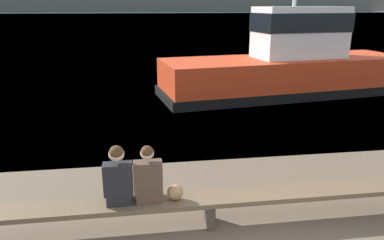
# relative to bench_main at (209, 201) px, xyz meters

# --- Properties ---
(water_surface) EXTENTS (240.00, 240.00, 0.00)m
(water_surface) POSITION_rel_bench_main_xyz_m (0.63, 122.54, -0.41)
(water_surface) COLOR #426B8E
(water_surface) RESTS_ON ground
(far_shoreline) EXTENTS (600.00, 12.00, 7.42)m
(far_shoreline) POSITION_rel_bench_main_xyz_m (0.63, 185.48, 3.30)
(far_shoreline) COLOR #4C4C42
(far_shoreline) RESTS_ON ground
(bench_main) EXTENTS (8.57, 0.51, 0.49)m
(bench_main) POSITION_rel_bench_main_xyz_m (0.00, 0.00, 0.00)
(bench_main) COLOR brown
(bench_main) RESTS_ON ground
(person_left) EXTENTS (0.43, 0.37, 0.96)m
(person_left) POSITION_rel_bench_main_xyz_m (-1.40, -0.00, 0.51)
(person_left) COLOR black
(person_left) RESTS_ON bench_main
(person_right) EXTENTS (0.43, 0.36, 0.93)m
(person_right) POSITION_rel_bench_main_xyz_m (-0.96, -0.00, 0.48)
(person_right) COLOR #4C382D
(person_right) RESTS_ON bench_main
(shopping_bag) EXTENTS (0.25, 0.19, 0.25)m
(shopping_bag) POSITION_rel_bench_main_xyz_m (-0.55, -0.02, 0.21)
(shopping_bag) COLOR #9E754C
(shopping_bag) RESTS_ON bench_main
(tugboat_red) EXTENTS (10.24, 4.37, 6.29)m
(tugboat_red) POSITION_rel_bench_main_xyz_m (4.84, 8.73, 0.64)
(tugboat_red) COLOR red
(tugboat_red) RESTS_ON water_surface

